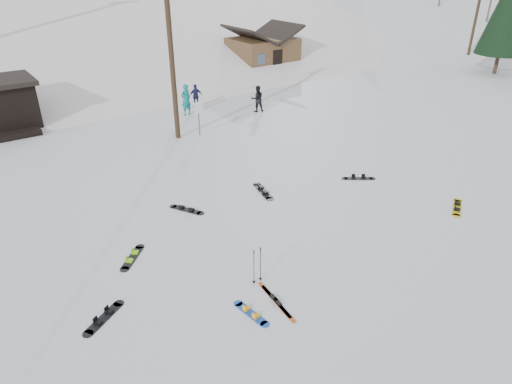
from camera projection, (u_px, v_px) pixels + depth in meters
ground at (337, 289)px, 13.31m from camera, size 200.00×200.00×0.00m
ski_slope at (24, 137)px, 58.46m from camera, size 60.00×85.24×65.97m
ridge_right at (281, 92)px, 74.09m from camera, size 45.66×93.98×54.59m
treeline_right at (308, 27)px, 62.22m from camera, size 20.00×60.00×10.00m
utility_pole at (171, 47)px, 22.27m from camera, size 2.00×0.26×9.00m
utility_pole_right at (478, 5)px, 41.02m from camera, size 2.00×0.26×9.00m
trail_sign at (199, 113)px, 24.11m from camera, size 0.50×0.09×1.85m
lift_hut at (5, 104)px, 25.17m from camera, size 3.40×4.10×2.75m
cabin at (263, 53)px, 37.68m from camera, size 5.39×4.40×3.77m
hero_snowboard at (251, 313)px, 12.38m from camera, size 0.38×1.33×0.09m
hero_skis at (276, 301)px, 12.81m from camera, size 0.33×1.91×0.10m
ski_poles at (257, 265)px, 13.34m from camera, size 0.32×0.09×1.18m
board_scatter_a at (104, 318)px, 12.22m from camera, size 1.35×0.94×0.11m
board_scatter_b at (187, 209)px, 17.43m from camera, size 0.88×1.37×0.11m
board_scatter_c at (132, 257)px, 14.67m from camera, size 1.17×1.17×0.11m
board_scatter_d at (358, 178)px, 19.89m from camera, size 1.26×0.98×0.10m
board_scatter_e at (457, 207)px, 17.57m from camera, size 1.45×0.98×0.11m
board_scatter_f at (263, 191)px, 18.79m from camera, size 0.66×1.68×0.12m
skier_teal at (186, 100)px, 27.46m from camera, size 0.76×0.58×1.89m
skier_dark at (257, 99)px, 28.12m from camera, size 0.96×0.87×1.61m
skier_pink at (266, 67)px, 36.24m from camera, size 1.18×1.06×1.58m
skier_navy at (196, 96)px, 28.90m from camera, size 0.93×0.53×1.49m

